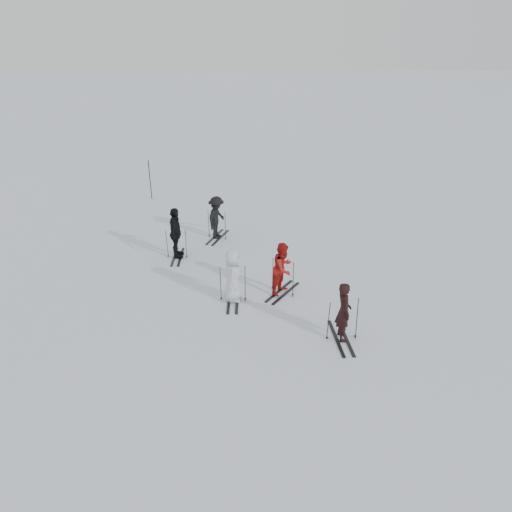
{
  "coord_description": "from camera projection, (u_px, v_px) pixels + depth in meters",
  "views": [
    {
      "loc": [
        -0.35,
        -13.77,
        8.52
      ],
      "look_at": [
        0.0,
        1.0,
        1.0
      ],
      "focal_mm": 35.0,
      "sensor_mm": 36.0,
      "label": 1
    }
  ],
  "objects": [
    {
      "name": "skis_near_dark",
      "position": [
        343.0,
        319.0,
        13.87
      ],
      "size": [
        1.89,
        1.1,
        1.32
      ],
      "primitive_type": null,
      "rotation": [
        0.0,
        0.0,
        1.65
      ],
      "color": "black",
      "rests_on": "ground"
    },
    {
      "name": "skis_uphill_far",
      "position": [
        217.0,
        224.0,
        19.97
      ],
      "size": [
        1.85,
        1.42,
        1.2
      ],
      "primitive_type": null,
      "rotation": [
        0.0,
        0.0,
        1.19
      ],
      "color": "black",
      "rests_on": "ground"
    },
    {
      "name": "skier_red",
      "position": [
        283.0,
        269.0,
        16.01
      ],
      "size": [
        1.04,
        1.08,
        1.76
      ],
      "primitive_type": "imported",
      "rotation": [
        0.0,
        0.0,
        0.96
      ],
      "color": "#A61512",
      "rests_on": "ground"
    },
    {
      "name": "skier_near_dark",
      "position": [
        343.0,
        312.0,
        13.77
      ],
      "size": [
        0.47,
        0.68,
        1.77
      ],
      "primitive_type": "imported",
      "rotation": [
        0.0,
        0.0,
        1.65
      ],
      "color": "black",
      "rests_on": "ground"
    },
    {
      "name": "ground",
      "position": [
        257.0,
        297.0,
        16.14
      ],
      "size": [
        120.0,
        120.0,
        0.0
      ],
      "primitive_type": "plane",
      "color": "silver",
      "rests_on": "ground"
    },
    {
      "name": "skier_uphill_far",
      "position": [
        217.0,
        218.0,
        19.86
      ],
      "size": [
        1.01,
        1.27,
        1.73
      ],
      "primitive_type": "imported",
      "rotation": [
        0.0,
        0.0,
        1.19
      ],
      "color": "black",
      "rests_on": "ground"
    },
    {
      "name": "piste_marker",
      "position": [
        150.0,
        180.0,
        23.86
      ],
      "size": [
        0.05,
        0.05,
        1.92
      ],
      "primitive_type": "cylinder",
      "rotation": [
        0.0,
        0.0,
        0.31
      ],
      "color": "black",
      "rests_on": "ground"
    },
    {
      "name": "skier_uphill_left",
      "position": [
        176.0,
        234.0,
        18.25
      ],
      "size": [
        0.5,
        1.14,
        1.93
      ],
      "primitive_type": "imported",
      "rotation": [
        0.0,
        0.0,
        1.55
      ],
      "color": "black",
      "rests_on": "ground"
    },
    {
      "name": "skis_uphill_left",
      "position": [
        176.0,
        243.0,
        18.43
      ],
      "size": [
        1.59,
        0.87,
        1.15
      ],
      "primitive_type": null,
      "rotation": [
        0.0,
        0.0,
        1.55
      ],
      "color": "black",
      "rests_on": "ground"
    },
    {
      "name": "skis_grey",
      "position": [
        233.0,
        283.0,
        15.72
      ],
      "size": [
        1.76,
        0.97,
        1.26
      ],
      "primitive_type": null,
      "rotation": [
        0.0,
        0.0,
        1.54
      ],
      "color": "black",
      "rests_on": "ground"
    },
    {
      "name": "skis_red",
      "position": [
        283.0,
        276.0,
        16.13
      ],
      "size": [
        1.94,
        1.74,
        1.26
      ],
      "primitive_type": null,
      "rotation": [
        0.0,
        0.0,
        0.96
      ],
      "color": "black",
      "rests_on": "ground"
    },
    {
      "name": "skier_grey",
      "position": [
        233.0,
        276.0,
        15.61
      ],
      "size": [
        0.58,
        0.87,
        1.74
      ],
      "primitive_type": "imported",
      "rotation": [
        0.0,
        0.0,
        1.54
      ],
      "color": "silver",
      "rests_on": "ground"
    }
  ]
}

